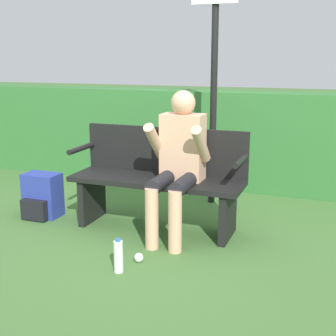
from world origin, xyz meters
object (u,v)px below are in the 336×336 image
object	(u,v)px
backpack	(42,196)
signpost	(214,69)
person_seated	(178,158)
water_bottle	(118,256)
park_bench	(159,178)

from	to	relation	value
backpack	signpost	bearing A→B (deg)	35.55
person_seated	water_bottle	bearing A→B (deg)	-100.88
backpack	water_bottle	xyz separation A→B (m)	(1.25, -0.84, -0.08)
person_seated	signpost	world-z (taller)	signpost
backpack	park_bench	bearing A→B (deg)	6.80
backpack	water_bottle	distance (m)	1.51
person_seated	backpack	distance (m)	1.49
person_seated	signpost	distance (m)	1.24
backpack	signpost	world-z (taller)	signpost
person_seated	backpack	size ratio (longest dim) A/B	2.93
park_bench	signpost	size ratio (longest dim) A/B	0.66
park_bench	backpack	world-z (taller)	park_bench
water_bottle	park_bench	bearing A→B (deg)	94.07
water_bottle	person_seated	bearing A→B (deg)	79.12
person_seated	park_bench	bearing A→B (deg)	150.10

